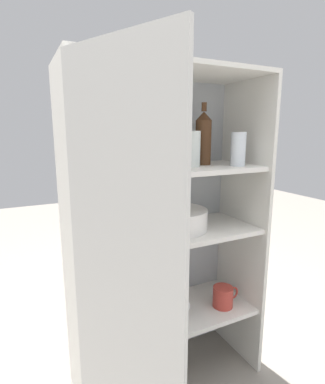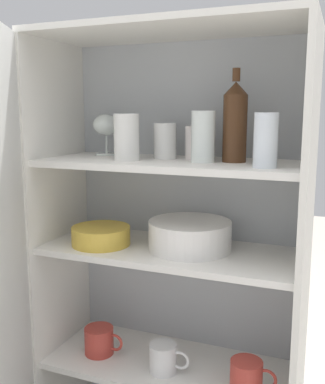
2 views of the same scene
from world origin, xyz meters
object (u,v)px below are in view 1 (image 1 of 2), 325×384
Objects in this scene: plate_stack_white at (178,219)px; wine_bottle at (203,138)px; mixing_bowl_large at (121,236)px; coffee_mug_primary at (223,297)px.

wine_bottle is at bearing 5.78° from plate_stack_white.
wine_bottle is 1.42× the size of mixing_bowl_large.
mixing_bowl_large is at bearing -170.15° from wine_bottle.
plate_stack_white reaches higher than mixing_bowl_large.
plate_stack_white is 1.36× the size of mixing_bowl_large.
coffee_mug_primary is at bearing -2.06° from mixing_bowl_large.
wine_bottle is 0.55m from mixing_bowl_large.
wine_bottle is 0.74m from coffee_mug_primary.
mixing_bowl_large reaches higher than coffee_mug_primary.
plate_stack_white is 1.88× the size of coffee_mug_primary.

